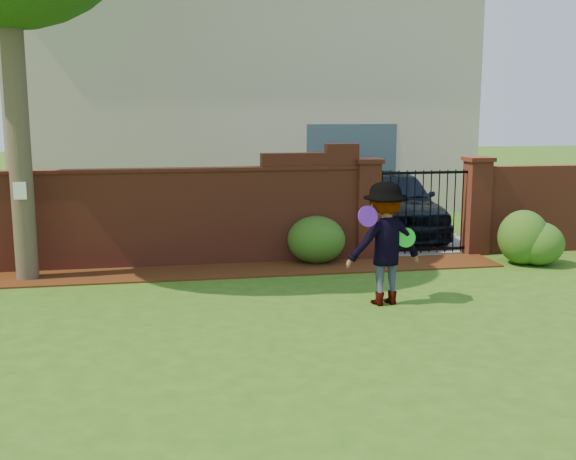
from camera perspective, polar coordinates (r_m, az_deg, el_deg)
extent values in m
cube|color=#305916|center=(8.87, -1.02, -8.37)|extent=(80.00, 80.00, 0.01)
cube|color=#3A1B0A|center=(11.98, -8.16, -3.50)|extent=(11.10, 1.08, 0.03)
cube|color=maroon|center=(12.48, -13.89, 0.76)|extent=(8.70, 0.25, 1.70)
cube|color=maroon|center=(12.63, 1.81, 5.73)|extent=(1.80, 0.25, 0.30)
cube|color=maroon|center=(12.75, 4.47, 6.78)|extent=(0.60, 0.25, 0.16)
cube|color=maroon|center=(12.38, -14.06, 4.79)|extent=(8.70, 0.31, 0.06)
cube|color=maroon|center=(14.79, 22.30, 1.71)|extent=(4.00, 0.25, 1.70)
cube|color=maroon|center=(13.01, 6.53, 1.58)|extent=(0.42, 0.42, 1.80)
cube|color=maroon|center=(12.91, 6.61, 5.71)|extent=(0.50, 0.50, 0.08)
cube|color=maroon|center=(13.81, 15.30, 1.78)|extent=(0.42, 0.42, 1.80)
cube|color=maroon|center=(13.71, 15.48, 5.67)|extent=(0.50, 0.50, 0.08)
cylinder|color=black|center=(13.10, 7.74, 1.39)|extent=(0.02, 0.02, 1.60)
cylinder|color=black|center=(13.15, 8.41, 1.41)|extent=(0.02, 0.02, 1.60)
cylinder|color=black|center=(13.21, 9.08, 1.43)|extent=(0.02, 0.02, 1.60)
cylinder|color=black|center=(13.26, 9.74, 1.44)|extent=(0.02, 0.02, 1.60)
cylinder|color=black|center=(13.32, 10.39, 1.46)|extent=(0.02, 0.02, 1.60)
cylinder|color=black|center=(13.38, 11.04, 1.47)|extent=(0.02, 0.02, 1.60)
cylinder|color=black|center=(13.44, 11.68, 1.49)|extent=(0.02, 0.02, 1.60)
cylinder|color=black|center=(13.50, 12.32, 1.50)|extent=(0.02, 0.02, 1.60)
cylinder|color=black|center=(13.56, 12.95, 1.52)|extent=(0.02, 0.02, 1.60)
cylinder|color=black|center=(13.63, 13.57, 1.53)|extent=(0.02, 0.02, 1.60)
cylinder|color=black|center=(13.69, 14.19, 1.55)|extent=(0.02, 0.02, 1.60)
cube|color=black|center=(13.50, 10.94, -1.59)|extent=(1.78, 0.03, 0.05)
cube|color=black|center=(13.29, 11.15, 4.67)|extent=(1.78, 0.03, 0.05)
cube|color=gray|center=(17.24, 6.11, 0.65)|extent=(3.20, 8.00, 0.01)
cube|color=beige|center=(20.44, -3.85, 10.57)|extent=(12.00, 6.00, 6.00)
cube|color=#384C5B|center=(18.10, 5.23, 4.92)|extent=(2.40, 0.12, 2.40)
imported|color=black|center=(15.35, 8.69, 2.20)|extent=(1.98, 4.42, 1.48)
cylinder|color=#443829|center=(11.94, -21.74, 12.72)|extent=(0.36, 0.36, 7.00)
cube|color=white|center=(11.80, -21.29, 3.04)|extent=(0.20, 0.01, 0.28)
ellipsoid|color=#1E4F17|center=(12.58, 2.35, -0.80)|extent=(1.06, 1.06, 0.87)
ellipsoid|color=#1E4F17|center=(13.17, 18.88, -0.57)|extent=(0.90, 0.90, 0.99)
ellipsoid|color=#1E4F17|center=(13.21, 20.03, -1.06)|extent=(0.89, 0.89, 0.79)
imported|color=gray|center=(9.93, 8.05, -1.15)|extent=(1.23, 0.83, 1.77)
cylinder|color=#5F1CB3|center=(9.61, 6.61, 1.13)|extent=(0.31, 0.14, 0.30)
cylinder|color=green|center=(9.95, 9.71, -0.62)|extent=(0.29, 0.08, 0.28)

